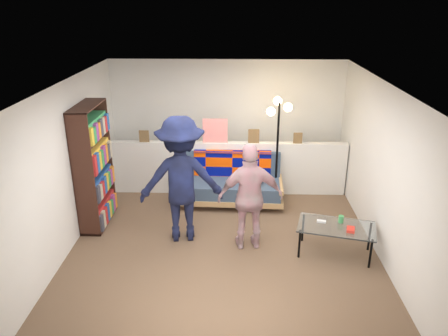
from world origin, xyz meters
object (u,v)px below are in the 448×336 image
object	(u,v)px
futon_sofa	(233,183)
coffee_table	(337,228)
person_left	(181,180)
person_right	(250,197)
bookshelf	(94,170)
floor_lamp	(278,129)

from	to	relation	value
futon_sofa	coffee_table	xyz separation A→B (m)	(1.50, -1.70, 0.05)
person_left	person_right	xyz separation A→B (m)	(1.02, -0.24, -0.16)
bookshelf	futon_sofa	bearing A→B (deg)	20.65
bookshelf	person_right	world-z (taller)	bookshelf
futon_sofa	person_right	xyz separation A→B (m)	(0.27, -1.53, 0.44)
futon_sofa	coffee_table	distance (m)	2.27
floor_lamp	person_right	world-z (taller)	floor_lamp
bookshelf	person_left	bearing A→B (deg)	-17.40
floor_lamp	person_left	size ratio (longest dim) A/B	0.97
futon_sofa	bookshelf	distance (m)	2.42
futon_sofa	person_right	distance (m)	1.61
futon_sofa	floor_lamp	distance (m)	1.26
coffee_table	person_right	xyz separation A→B (m)	(-1.24, 0.17, 0.38)
futon_sofa	person_left	xyz separation A→B (m)	(-0.76, -1.29, 0.60)
person_left	person_right	size ratio (longest dim) A/B	1.20
floor_lamp	futon_sofa	bearing A→B (deg)	-168.79
bookshelf	coffee_table	xyz separation A→B (m)	(3.71, -0.87, -0.50)
futon_sofa	person_right	bearing A→B (deg)	-80.07
person_left	floor_lamp	bearing A→B (deg)	-144.33
coffee_table	bookshelf	bearing A→B (deg)	166.82
futon_sofa	coffee_table	size ratio (longest dim) A/B	1.57
floor_lamp	bookshelf	bearing A→B (deg)	-161.73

